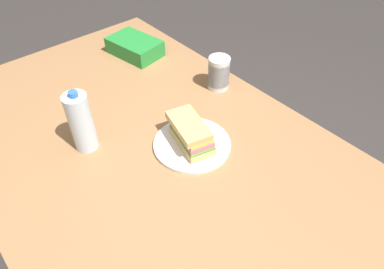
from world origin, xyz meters
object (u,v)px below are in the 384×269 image
(plastic_cup_stack, at_px, (219,73))
(sandwich, at_px, (191,133))
(dining_table, at_px, (161,171))
(chip_bag, at_px, (135,47))
(paper_plate, at_px, (192,144))
(water_bottle_tall, at_px, (81,122))

(plastic_cup_stack, bearing_deg, sandwich, 121.21)
(plastic_cup_stack, bearing_deg, dining_table, 109.78)
(chip_bag, bearing_deg, plastic_cup_stack, -176.44)
(dining_table, distance_m, plastic_cup_stack, 0.45)
(dining_table, height_order, chip_bag, chip_bag)
(sandwich, xyz_separation_m, plastic_cup_stack, (0.18, -0.30, 0.01))
(paper_plate, distance_m, water_bottle_tall, 0.36)
(paper_plate, distance_m, chip_bag, 0.64)
(paper_plate, bearing_deg, sandwich, 12.17)
(sandwich, bearing_deg, plastic_cup_stack, -58.79)
(paper_plate, bearing_deg, dining_table, 69.61)
(paper_plate, xyz_separation_m, chip_bag, (0.61, -0.19, 0.03))
(sandwich, relative_size, water_bottle_tall, 0.91)
(paper_plate, height_order, water_bottle_tall, water_bottle_tall)
(sandwich, distance_m, water_bottle_tall, 0.35)
(paper_plate, xyz_separation_m, sandwich, (0.00, 0.00, 0.05))
(sandwich, relative_size, plastic_cup_stack, 1.53)
(chip_bag, height_order, water_bottle_tall, water_bottle_tall)
(paper_plate, relative_size, sandwich, 1.28)
(sandwich, height_order, water_bottle_tall, water_bottle_tall)
(chip_bag, relative_size, water_bottle_tall, 1.04)
(sandwich, distance_m, chip_bag, 0.64)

